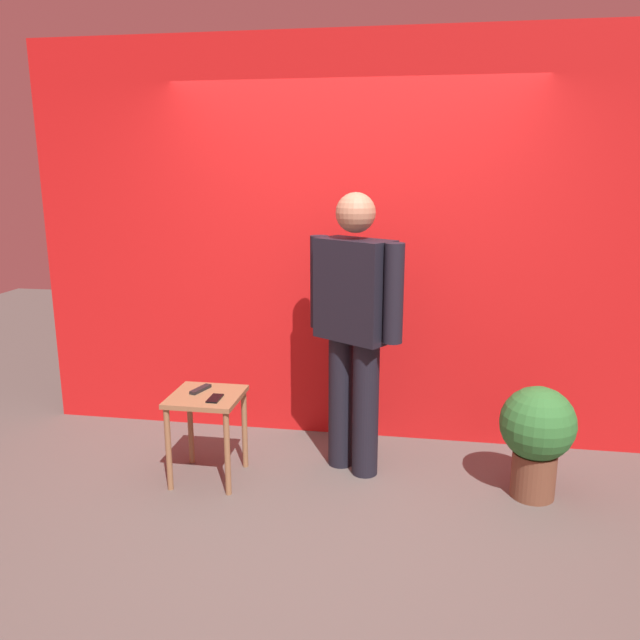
{
  "coord_description": "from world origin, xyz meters",
  "views": [
    {
      "loc": [
        0.52,
        -3.21,
        1.94
      ],
      "look_at": [
        -0.11,
        0.55,
        1.01
      ],
      "focal_mm": 35.7,
      "sensor_mm": 36.0,
      "label": 1
    }
  ],
  "objects": [
    {
      "name": "side_table",
      "position": [
        -0.79,
        0.33,
        0.45
      ],
      "size": [
        0.43,
        0.43,
        0.56
      ],
      "color": "olive",
      "rests_on": "ground_plane"
    },
    {
      "name": "standing_person",
      "position": [
        0.1,
        0.61,
        1.0
      ],
      "size": [
        0.66,
        0.47,
        1.79
      ],
      "color": "black",
      "rests_on": "ground_plane"
    },
    {
      "name": "tv_remote",
      "position": [
        -0.85,
        0.39,
        0.57
      ],
      "size": [
        0.09,
        0.18,
        0.02
      ],
      "primitive_type": "cube",
      "rotation": [
        0.0,
        0.0,
        -0.31
      ],
      "color": "black",
      "rests_on": "side_table"
    },
    {
      "name": "back_wall_red",
      "position": [
        0.0,
        1.22,
        1.4
      ],
      "size": [
        4.59,
        0.12,
        2.8
      ],
      "primitive_type": "cube",
      "color": "red",
      "rests_on": "ground_plane"
    },
    {
      "name": "cell_phone",
      "position": [
        -0.71,
        0.26,
        0.57
      ],
      "size": [
        0.07,
        0.14,
        0.01
      ],
      "primitive_type": "cube",
      "rotation": [
        0.0,
        0.0,
        -0.0
      ],
      "color": "black",
      "rests_on": "side_table"
    },
    {
      "name": "potted_plant",
      "position": [
        1.21,
        0.43,
        0.41
      ],
      "size": [
        0.44,
        0.44,
        0.69
      ],
      "color": "brown",
      "rests_on": "ground_plane"
    },
    {
      "name": "ground_plane",
      "position": [
        0.0,
        0.0,
        0.0
      ],
      "size": [
        12.0,
        12.0,
        0.0
      ],
      "primitive_type": "plane",
      "color": "#59544F"
    }
  ]
}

